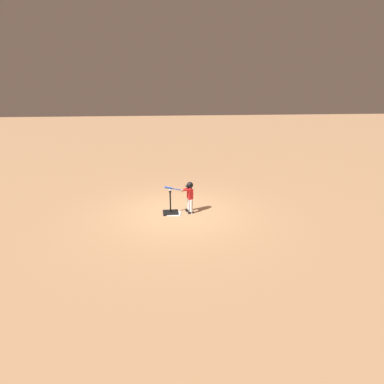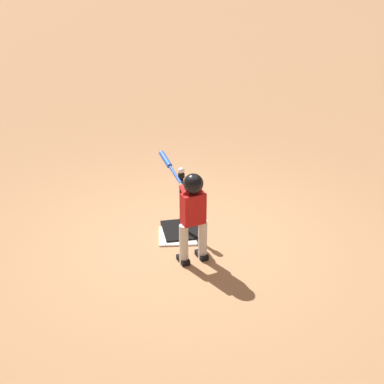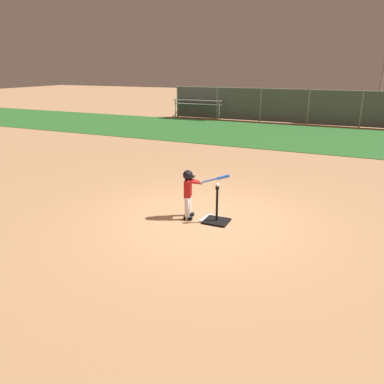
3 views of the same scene
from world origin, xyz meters
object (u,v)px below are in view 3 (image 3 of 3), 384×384
batter_child (190,188)px  bleachers_right_center (203,108)px  batting_tee (217,218)px  baseball (217,185)px  bleachers_far_left (341,114)px

batter_child → bleachers_right_center: 16.47m
batting_tee → bleachers_right_center: bearing=113.6°
baseball → batting_tee: bearing=-90.0°
batting_tee → bleachers_right_center: (-6.67, 15.30, 0.49)m
batter_child → bleachers_far_left: 16.33m
batting_tee → bleachers_right_center: size_ratio=0.24×
bleachers_right_center → bleachers_far_left: size_ratio=0.87×
batting_tee → batter_child: batter_child is taller
baseball → bleachers_right_center: 16.70m
batting_tee → bleachers_right_center: bleachers_right_center is taller
bleachers_far_left → batter_child: bearing=-96.9°
batter_child → bleachers_far_left: bleachers_far_left is taller
batting_tee → bleachers_far_left: bleachers_far_left is taller
bleachers_right_center → bleachers_far_left: 8.09m
bleachers_right_center → bleachers_far_left: (8.04, 0.91, -0.07)m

